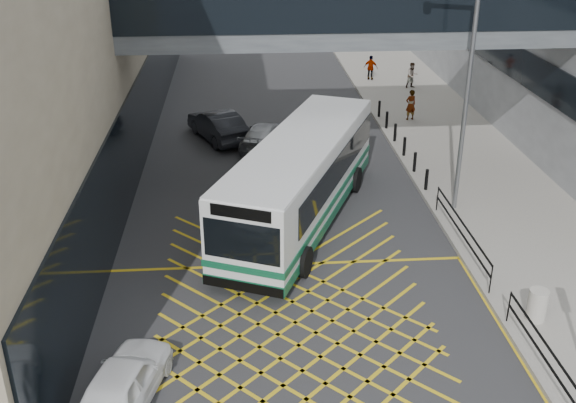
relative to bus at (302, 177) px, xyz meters
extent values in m
plane|color=#333335|center=(-0.81, -7.89, -1.78)|extent=(120.00, 120.00, 0.00)
cube|color=black|center=(-6.77, 8.11, 0.22)|extent=(0.10, 41.50, 4.00)
cube|color=black|center=(11.15, 16.11, 2.22)|extent=(0.10, 43.50, 1.60)
cube|color=#4F5459|center=(2.19, 4.11, 5.72)|extent=(20.00, 4.00, 3.00)
cube|color=black|center=(2.19, 2.09, 5.72)|extent=(19.50, 0.06, 1.60)
cube|color=gray|center=(8.19, 7.11, -1.70)|extent=(6.00, 54.00, 0.16)
cube|color=gold|center=(-0.81, -7.89, -1.77)|extent=(12.00, 9.00, 0.01)
cube|color=silver|center=(-0.05, -0.11, 0.04)|extent=(7.01, 11.84, 2.88)
cube|color=#105436|center=(-0.05, -0.11, -1.22)|extent=(7.07, 11.89, 0.36)
cube|color=#105436|center=(-0.05, -0.11, -0.66)|extent=(7.09, 11.90, 0.23)
cube|color=black|center=(0.20, 0.48, 0.41)|extent=(6.49, 10.49, 1.12)
cube|color=black|center=(-2.32, -5.50, 0.30)|extent=(2.29, 1.03, 1.28)
cube|color=black|center=(-2.33, -5.52, 1.26)|extent=(1.79, 0.80, 0.37)
cube|color=silver|center=(-0.05, -0.11, 1.49)|extent=(6.95, 11.73, 0.11)
cube|color=black|center=(-2.33, -5.52, -1.24)|extent=(2.50, 1.13, 0.32)
cube|color=black|center=(2.23, 5.29, -1.24)|extent=(2.50, 1.13, 0.32)
cylinder|color=black|center=(-2.78, -3.13, -1.24)|extent=(0.69, 1.10, 1.07)
cylinder|color=black|center=(-0.30, -4.17, -1.24)|extent=(0.69, 1.10, 1.07)
cylinder|color=black|center=(0.04, 3.55, -1.24)|extent=(0.69, 1.10, 1.07)
cylinder|color=black|center=(2.51, 2.51, -1.24)|extent=(0.69, 1.10, 1.07)
imported|color=white|center=(-5.31, -9.87, -1.13)|extent=(2.62, 4.36, 1.29)
imported|color=#222327|center=(-3.39, 9.50, -1.02)|extent=(3.71, 5.16, 1.51)
imported|color=gray|center=(-1.07, 8.05, -1.11)|extent=(2.99, 4.63, 1.33)
cylinder|color=slate|center=(6.10, 0.30, 2.72)|extent=(0.19, 0.19, 8.68)
cylinder|color=#ADA89E|center=(6.19, -7.36, -1.13)|extent=(0.57, 0.57, 0.98)
cube|color=black|center=(5.34, -9.89, -0.67)|extent=(0.05, 5.00, 0.05)
cube|color=black|center=(5.34, -9.89, -1.07)|extent=(0.05, 5.00, 0.05)
cube|color=black|center=(5.34, -2.89, -0.67)|extent=(0.05, 6.00, 0.05)
cube|color=black|center=(5.34, -2.89, -1.07)|extent=(0.05, 6.00, 0.05)
cylinder|color=black|center=(5.34, -7.39, -1.12)|extent=(0.04, 0.04, 1.00)
cylinder|color=black|center=(5.34, -5.89, -1.12)|extent=(0.04, 0.04, 1.00)
cylinder|color=black|center=(5.34, 0.11, -1.12)|extent=(0.04, 0.04, 1.00)
cylinder|color=black|center=(5.44, 2.11, -1.17)|extent=(0.14, 0.14, 0.90)
cylinder|color=black|center=(5.44, 4.11, -1.17)|extent=(0.14, 0.14, 0.90)
cylinder|color=black|center=(5.44, 6.11, -1.17)|extent=(0.14, 0.14, 0.90)
cylinder|color=black|center=(5.44, 8.11, -1.17)|extent=(0.14, 0.14, 0.90)
cylinder|color=black|center=(5.44, 10.11, -1.17)|extent=(0.14, 0.14, 0.90)
cylinder|color=black|center=(5.44, 12.11, -1.17)|extent=(0.14, 0.14, 0.90)
imported|color=gray|center=(7.01, 11.47, -0.79)|extent=(0.77, 0.64, 1.65)
imported|color=gray|center=(8.67, 17.87, -0.82)|extent=(0.86, 0.63, 1.58)
imported|color=gray|center=(6.43, 20.02, -0.83)|extent=(1.04, 0.81, 1.58)
camera|label=1|loc=(-2.26, -23.22, 9.84)|focal=42.00mm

